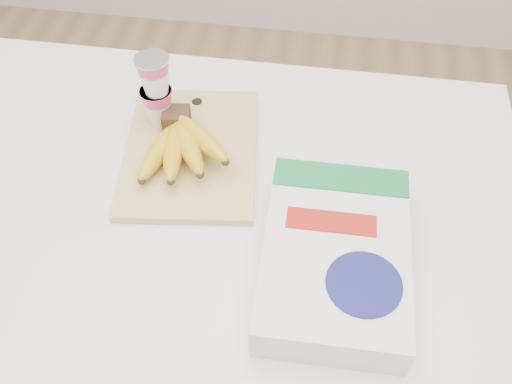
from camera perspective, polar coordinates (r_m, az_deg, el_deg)
room at (r=0.72m, az=-17.43°, el=15.66°), size 4.00×4.00×4.00m
table at (r=1.38m, az=-8.92°, el=-14.95°), size 1.31×0.88×0.98m
cutting_board at (r=1.03m, az=-6.54°, el=4.04°), size 0.27×0.34×0.02m
bananas at (r=1.00m, az=-7.61°, el=4.81°), size 0.17×0.18×0.06m
yogurt_stack at (r=1.04m, az=-10.00°, el=10.18°), size 0.06×0.06×0.14m
cereal_box at (r=0.86m, az=7.90°, el=-6.43°), size 0.22×0.32×0.07m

